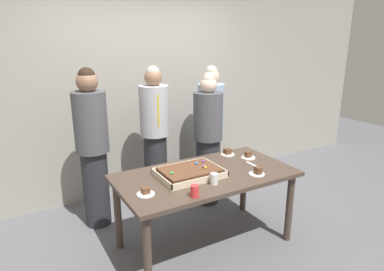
# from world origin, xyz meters

# --- Properties ---
(ground_plane) EXTENTS (12.00, 12.00, 0.00)m
(ground_plane) POSITION_xyz_m (0.00, 0.00, 0.00)
(ground_plane) COLOR #5B5B60
(interior_back_panel) EXTENTS (8.00, 0.12, 3.00)m
(interior_back_panel) POSITION_xyz_m (0.00, 1.60, 1.50)
(interior_back_panel) COLOR #9E998E
(interior_back_panel) RESTS_ON ground_plane
(party_table) EXTENTS (1.70, 0.89, 0.76)m
(party_table) POSITION_xyz_m (0.00, 0.00, 0.67)
(party_table) COLOR #47382D
(party_table) RESTS_ON ground_plane
(sheet_cake) EXTENTS (0.59, 0.44, 0.10)m
(sheet_cake) POSITION_xyz_m (-0.16, 0.03, 0.80)
(sheet_cake) COLOR beige
(sheet_cake) RESTS_ON party_table
(plated_slice_near_left) EXTENTS (0.15, 0.15, 0.07)m
(plated_slice_near_left) POSITION_xyz_m (0.49, 0.33, 0.79)
(plated_slice_near_left) COLOR white
(plated_slice_near_left) RESTS_ON party_table
(plated_slice_near_right) EXTENTS (0.15, 0.15, 0.06)m
(plated_slice_near_right) POSITION_xyz_m (-0.67, -0.13, 0.78)
(plated_slice_near_right) COLOR white
(plated_slice_near_right) RESTS_ON party_table
(plated_slice_far_left) EXTENTS (0.15, 0.15, 0.07)m
(plated_slice_far_left) POSITION_xyz_m (0.62, 0.13, 0.79)
(plated_slice_far_left) COLOR white
(plated_slice_far_left) RESTS_ON party_table
(plated_slice_far_right) EXTENTS (0.15, 0.15, 0.08)m
(plated_slice_far_right) POSITION_xyz_m (0.41, -0.27, 0.79)
(plated_slice_far_right) COLOR white
(plated_slice_far_right) RESTS_ON party_table
(drink_cup_nearest) EXTENTS (0.07, 0.07, 0.10)m
(drink_cup_nearest) POSITION_xyz_m (-0.06, -0.24, 0.81)
(drink_cup_nearest) COLOR white
(drink_cup_nearest) RESTS_ON party_table
(drink_cup_middle) EXTENTS (0.07, 0.07, 0.10)m
(drink_cup_middle) POSITION_xyz_m (-0.34, -0.36, 0.81)
(drink_cup_middle) COLOR red
(drink_cup_middle) RESTS_ON party_table
(cake_server_utensil) EXTENTS (0.03, 0.20, 0.01)m
(cake_server_utensil) POSITION_xyz_m (0.53, -0.06, 0.77)
(cake_server_utensil) COLOR silver
(cake_server_utensil) RESTS_ON party_table
(person_serving_front) EXTENTS (0.35, 0.35, 1.73)m
(person_serving_front) POSITION_xyz_m (-0.83, 0.93, 0.90)
(person_serving_front) COLOR #28282D
(person_serving_front) RESTS_ON ground_plane
(person_green_shirt_behind) EXTENTS (0.34, 0.34, 1.71)m
(person_green_shirt_behind) POSITION_xyz_m (-0.08, 1.01, 0.89)
(person_green_shirt_behind) COLOR #28282D
(person_green_shirt_behind) RESTS_ON ground_plane
(person_striped_tie_right) EXTENTS (0.35, 0.35, 1.61)m
(person_striped_tie_right) POSITION_xyz_m (0.50, 0.76, 0.83)
(person_striped_tie_right) COLOR #28282D
(person_striped_tie_right) RESTS_ON ground_plane
(person_far_right_suit) EXTENTS (0.35, 0.35, 1.67)m
(person_far_right_suit) POSITION_xyz_m (0.78, 1.11, 0.86)
(person_far_right_suit) COLOR #28282D
(person_far_right_suit) RESTS_ON ground_plane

